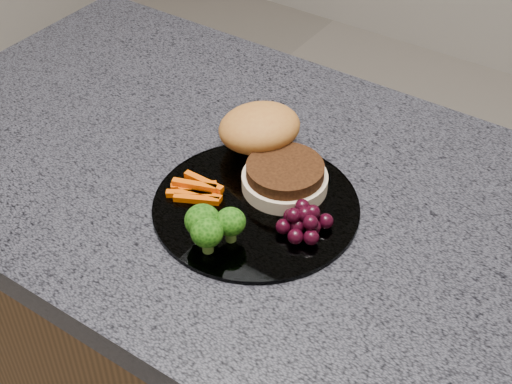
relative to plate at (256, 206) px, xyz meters
The scene contains 6 objects.
countertop 0.06m from the plate, 57.35° to the left, with size 1.20×0.60×0.04m, color #494952.
plate is the anchor object (origin of this frame).
burger 0.09m from the plate, 113.45° to the left, with size 0.22×0.19×0.06m.
carrot_sticks 0.08m from the plate, 161.14° to the right, with size 0.07×0.06×0.02m.
broccoli 0.09m from the plate, 92.55° to the right, with size 0.07×0.07×0.05m.
grape_bunch 0.08m from the plate, ahead, with size 0.06×0.06×0.03m.
Camera 1 is at (0.34, -0.59, 1.50)m, focal length 50.00 mm.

